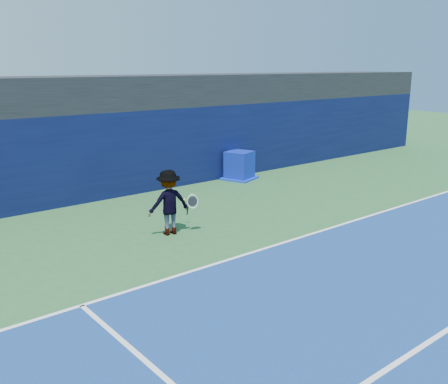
# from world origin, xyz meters

# --- Properties ---
(ground) EXTENTS (80.00, 80.00, 0.00)m
(ground) POSITION_xyz_m (0.00, 0.00, 0.00)
(ground) COLOR #295C2D
(ground) RESTS_ON ground
(baseline) EXTENTS (24.00, 0.10, 0.01)m
(baseline) POSITION_xyz_m (0.00, 3.00, 0.01)
(baseline) COLOR white
(baseline) RESTS_ON ground
(stadium_band) EXTENTS (36.00, 3.00, 1.20)m
(stadium_band) POSITION_xyz_m (0.00, 11.50, 3.60)
(stadium_band) COLOR black
(stadium_band) RESTS_ON back_wall_assembly
(back_wall_assembly) EXTENTS (36.00, 1.03, 3.00)m
(back_wall_assembly) POSITION_xyz_m (-0.00, 10.50, 1.50)
(back_wall_assembly) COLOR #0A1038
(back_wall_assembly) RESTS_ON ground
(equipment_cart) EXTENTS (1.54, 1.54, 1.16)m
(equipment_cart) POSITION_xyz_m (4.74, 9.52, 0.53)
(equipment_cart) COLOR #0B1CA2
(equipment_cart) RESTS_ON ground
(tennis_player) EXTENTS (1.40, 0.88, 1.82)m
(tennis_player) POSITION_xyz_m (-1.29, 5.54, 0.91)
(tennis_player) COLOR white
(tennis_player) RESTS_ON ground
(tennis_ball) EXTENTS (0.08, 0.08, 0.08)m
(tennis_ball) POSITION_xyz_m (-0.54, 5.87, 0.79)
(tennis_ball) COLOR #D2EC1A
(tennis_ball) RESTS_ON ground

